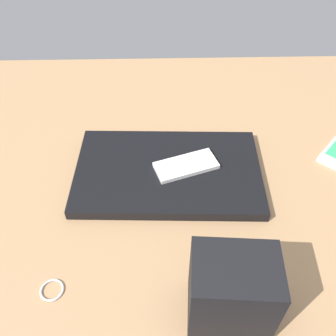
{
  "coord_description": "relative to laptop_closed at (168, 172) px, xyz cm",
  "views": [
    {
      "loc": [
        -6.7,
        51.72,
        54.88
      ],
      "look_at": [
        -7.94,
        3.27,
        5.0
      ],
      "focal_mm": 40.11,
      "sensor_mm": 36.0,
      "label": 1
    }
  ],
  "objects": [
    {
      "name": "desk_surface",
      "position": [
        7.94,
        -3.27,
        -2.48
      ],
      "size": [
        120.0,
        80.0,
        3.0
      ],
      "primitive_type": "cube",
      "color": "#9E7751",
      "rests_on": "ground"
    },
    {
      "name": "cell_phone_on_laptop",
      "position": [
        -3.36,
        -0.2,
        1.43
      ],
      "size": [
        12.49,
        8.53,
        0.97
      ],
      "color": "silver",
      "rests_on": "laptop_closed"
    },
    {
      "name": "desk_organizer",
      "position": [
        -7.63,
        26.22,
        5.01
      ],
      "size": [
        11.61,
        8.98,
        11.97
      ],
      "primitive_type": "cube",
      "rotation": [
        0.0,
        0.0,
        -0.08
      ],
      "color": "black",
      "rests_on": "desk_surface"
    },
    {
      "name": "laptop_closed",
      "position": [
        0.0,
        0.0,
        0.0
      ],
      "size": [
        35.13,
        22.44,
        1.95
      ],
      "primitive_type": "cube",
      "rotation": [
        0.0,
        0.0,
        -0.04
      ],
      "color": "black",
      "rests_on": "desk_surface"
    },
    {
      "name": "key_ring",
      "position": [
        17.56,
        22.68,
        -0.8
      ],
      "size": [
        3.54,
        3.54,
        0.36
      ],
      "primitive_type": "torus",
      "color": "silver",
      "rests_on": "desk_surface"
    }
  ]
}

